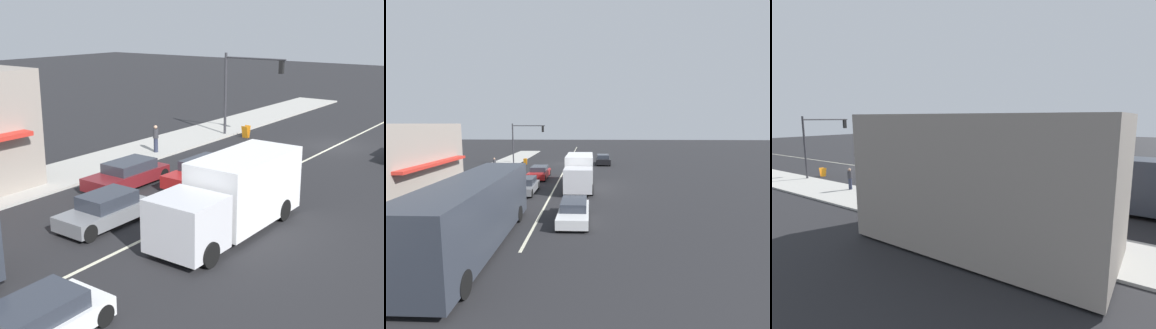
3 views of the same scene
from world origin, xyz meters
The scene contains 13 objects.
ground_plane centered at (0.00, 18.00, 0.00)m, with size 160.00×160.00×0.00m, color #232326.
sidewalk_right centered at (9.00, 18.50, 0.06)m, with size 4.00×73.00×0.12m, color #B2AFA8.
lane_marking_center centered at (0.00, 0.00, 0.00)m, with size 0.16×60.00×0.01m, color beige.
building_corner_store centered at (10.78, 21.92, 2.93)m, with size 5.81×10.82×5.62m.
traffic_signal_main centered at (6.12, 1.46, 3.90)m, with size 4.59×0.34×5.60m.
pedestrian centered at (8.01, 8.45, 0.99)m, with size 0.34×0.34×1.65m.
warning_aframe_sign centered at (5.93, 1.30, 0.43)m, with size 0.45×0.53×0.84m.
delivery_truck centered at (-2.20, 15.97, 1.47)m, with size 2.44×7.50×2.87m.
hatchback_red centered at (2.20, 11.67, 0.61)m, with size 1.92×4.41×1.26m.
van_white centered at (-2.20, 25.41, 0.59)m, with size 1.78×4.38×1.22m.
sedan_maroon centered at (5.00, 14.18, 0.60)m, with size 1.82×4.50×1.25m.
suv_black centered at (-5.00, 0.74, 0.67)m, with size 1.91×4.26×1.37m.
suv_grey centered at (2.20, 18.47, 0.62)m, with size 1.73×3.99×1.29m.
Camera 3 is at (21.86, 28.26, 5.60)m, focal length 28.00 mm.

